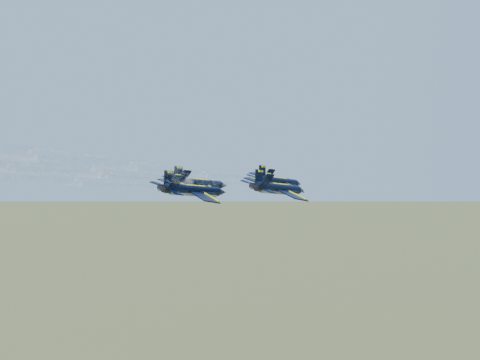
% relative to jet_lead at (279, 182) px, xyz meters
% --- Properties ---
extents(jet_lead, '(13.09, 18.39, 5.33)m').
position_rel_jet_lead_xyz_m(jet_lead, '(0.00, 0.00, 0.00)').
color(jet_lead, black).
extents(jet_left, '(13.09, 18.39, 5.33)m').
position_rel_jet_lead_xyz_m(jet_left, '(-16.18, -8.46, 0.00)').
color(jet_left, black).
extents(jet_right, '(13.09, 18.39, 5.33)m').
position_rel_jet_lead_xyz_m(jet_right, '(2.67, -17.03, 0.00)').
color(jet_right, black).
extents(jet_slot, '(13.09, 18.39, 5.33)m').
position_rel_jet_lead_xyz_m(jet_slot, '(-12.31, -24.19, 0.00)').
color(jet_slot, black).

